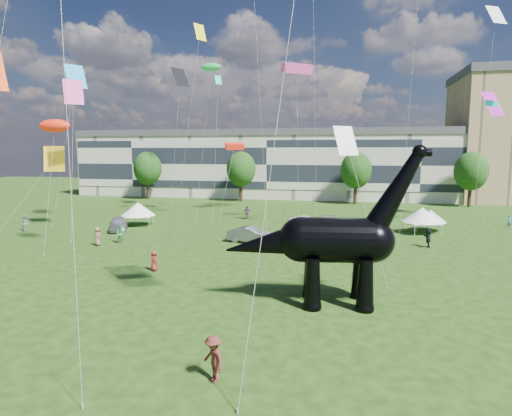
# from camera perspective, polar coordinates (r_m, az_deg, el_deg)

# --- Properties ---
(ground) EXTENTS (220.00, 220.00, 0.00)m
(ground) POSITION_cam_1_polar(r_m,az_deg,el_deg) (23.92, -4.44, -14.49)
(ground) COLOR #16330C
(ground) RESTS_ON ground
(terrace_row) EXTENTS (78.00, 11.00, 12.00)m
(terrace_row) POSITION_cam_1_polar(r_m,az_deg,el_deg) (84.53, 2.10, 5.57)
(terrace_row) COLOR beige
(terrace_row) RESTS_ON ground
(tree_far_left) EXTENTS (5.20, 5.20, 9.44)m
(tree_far_left) POSITION_cam_1_polar(r_m,az_deg,el_deg) (82.70, -14.27, 5.50)
(tree_far_left) COLOR #382314
(tree_far_left) RESTS_ON ground
(tree_mid_left) EXTENTS (5.20, 5.20, 9.44)m
(tree_mid_left) POSITION_cam_1_polar(r_m,az_deg,el_deg) (76.53, -2.01, 5.57)
(tree_mid_left) COLOR #382314
(tree_mid_left) RESTS_ON ground
(tree_mid_right) EXTENTS (5.20, 5.20, 9.44)m
(tree_mid_right) POSITION_cam_1_polar(r_m,az_deg,el_deg) (74.33, 13.20, 5.32)
(tree_mid_right) COLOR #382314
(tree_mid_right) RESTS_ON ground
(tree_far_right) EXTENTS (5.20, 5.20, 9.44)m
(tree_far_right) POSITION_cam_1_polar(r_m,az_deg,el_deg) (76.88, 26.78, 4.78)
(tree_far_right) COLOR #382314
(tree_far_right) RESTS_ON ground
(dinosaur_sculpture) EXTENTS (11.93, 3.61, 9.72)m
(dinosaur_sculpture) POSITION_cam_1_polar(r_m,az_deg,el_deg) (25.44, 9.70, -4.58)
(dinosaur_sculpture) COLOR black
(dinosaur_sculpture) RESTS_ON ground
(car_silver) EXTENTS (3.84, 5.06, 1.61)m
(car_silver) POSITION_cam_1_polar(r_m,az_deg,el_deg) (51.04, -17.90, -2.00)
(car_silver) COLOR silver
(car_silver) RESTS_ON ground
(car_grey) EXTENTS (4.88, 2.40, 1.54)m
(car_grey) POSITION_cam_1_polar(r_m,az_deg,el_deg) (42.28, -0.68, -3.61)
(car_grey) COLOR slate
(car_grey) RESTS_ON ground
(car_white) EXTENTS (4.83, 2.27, 1.33)m
(car_white) POSITION_cam_1_polar(r_m,az_deg,el_deg) (51.29, 6.98, -1.80)
(car_white) COLOR white
(car_white) RESTS_ON ground
(car_dark) EXTENTS (2.27, 5.28, 1.52)m
(car_dark) POSITION_cam_1_polar(r_m,az_deg,el_deg) (48.82, 9.43, -2.21)
(car_dark) COLOR #595960
(car_dark) RESTS_ON ground
(gazebo_near) EXTENTS (5.19, 5.19, 2.89)m
(gazebo_near) POSITION_cam_1_polar(r_m,az_deg,el_deg) (50.27, 21.27, -0.88)
(gazebo_near) COLOR white
(gazebo_near) RESTS_ON ground
(gazebo_far) EXTENTS (4.34, 4.34, 2.39)m
(gazebo_far) POSITION_cam_1_polar(r_m,az_deg,el_deg) (52.19, 22.26, -1.02)
(gazebo_far) COLOR silver
(gazebo_far) RESTS_ON ground
(gazebo_left) EXTENTS (5.04, 5.04, 2.83)m
(gazebo_left) POSITION_cam_1_polar(r_m,az_deg,el_deg) (53.70, -15.45, -0.17)
(gazebo_left) COLOR white
(gazebo_left) RESTS_ON ground
(visitors) EXTENTS (55.14, 40.52, 1.86)m
(visitors) POSITION_cam_1_polar(r_m,az_deg,el_deg) (38.76, -2.78, -4.46)
(visitors) COLOR olive
(visitors) RESTS_ON ground
(kites) EXTENTS (58.47, 53.68, 30.77)m
(kites) POSITION_cam_1_polar(r_m,az_deg,el_deg) (51.76, 5.80, 21.13)
(kites) COLOR red
(kites) RESTS_ON ground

